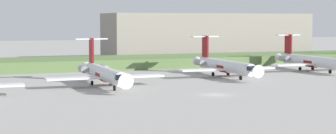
{
  "coord_description": "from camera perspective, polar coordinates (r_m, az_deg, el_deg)",
  "views": [
    {
      "loc": [
        -40.81,
        -86.29,
        12.63
      ],
      "look_at": [
        0.0,
        22.98,
        3.0
      ],
      "focal_mm": 60.02,
      "sensor_mm": 36.0,
      "label": 1
    }
  ],
  "objects": [
    {
      "name": "regional_jet_fourth",
      "position": [
        127.79,
        5.72,
        0.17
      ],
      "size": [
        22.81,
        31.0,
        9.0
      ],
      "color": "silver",
      "rests_on": "ground"
    },
    {
      "name": "regional_jet_third",
      "position": [
        109.52,
        -6.56,
        -0.6
      ],
      "size": [
        22.81,
        31.0,
        9.0
      ],
      "color": "silver",
      "rests_on": "ground"
    },
    {
      "name": "grass_berm",
      "position": [
        152.33,
        -4.88,
        0.47
      ],
      "size": [
        320.0,
        20.0,
        2.78
      ],
      "primitive_type": "cube",
      "color": "#597542",
      "rests_on": "ground"
    },
    {
      "name": "ground_plane",
      "position": [
        123.89,
        -1.14,
        -1.13
      ],
      "size": [
        500.0,
        500.0,
        0.0
      ],
      "primitive_type": "plane",
      "color": "#9E9B96"
    },
    {
      "name": "regional_jet_fifth",
      "position": [
        146.39,
        14.29,
        0.62
      ],
      "size": [
        22.81,
        31.0,
        9.0
      ],
      "color": "silver",
      "rests_on": "ground"
    },
    {
      "name": "distant_hangar",
      "position": [
        188.5,
        4.03,
        3.15
      ],
      "size": [
        68.39,
        20.81,
        15.0
      ],
      "primitive_type": "cube",
      "color": "gray",
      "rests_on": "ground"
    }
  ]
}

